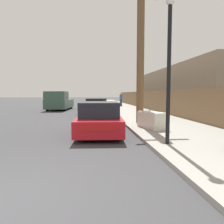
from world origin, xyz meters
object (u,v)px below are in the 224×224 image
at_px(parked_sports_car_red, 100,119).
at_px(pedestrian, 121,99).
at_px(pickup_truck, 59,101).
at_px(street_lamp, 169,59).
at_px(car_parked_mid, 96,107).
at_px(utility_pole, 140,53).
at_px(discarded_fridge, 152,120).

distance_m(parked_sports_car_red, pedestrian, 18.80).
height_order(pickup_truck, street_lamp, street_lamp).
height_order(car_parked_mid, utility_pole, utility_pole).
distance_m(parked_sports_car_red, utility_pole, 4.46).
relative_size(discarded_fridge, parked_sports_car_red, 0.39).
distance_m(car_parked_mid, pickup_truck, 6.62).
xyz_separation_m(parked_sports_car_red, utility_pole, (2.22, 2.27, 3.13)).
height_order(discarded_fridge, car_parked_mid, car_parked_mid).
xyz_separation_m(parked_sports_car_red, pickup_truck, (-3.57, 13.77, 0.34)).
xyz_separation_m(parked_sports_car_red, pedestrian, (3.51, 18.47, 0.37)).
relative_size(car_parked_mid, pedestrian, 2.54).
bearing_deg(car_parked_mid, utility_pole, -70.03).
bearing_deg(pickup_truck, discarded_fridge, 118.78).
bearing_deg(pickup_truck, parked_sports_car_red, 109.32).
relative_size(pickup_truck, utility_pole, 0.76).
relative_size(parked_sports_car_red, pickup_truck, 0.81).
height_order(parked_sports_car_red, car_parked_mid, parked_sports_car_red).
bearing_deg(pickup_truck, utility_pole, 121.52).
height_order(pickup_truck, pedestrian, pickup_truck).
bearing_deg(pedestrian, car_parked_mid, -108.67).
bearing_deg(discarded_fridge, pedestrian, 71.88).
xyz_separation_m(utility_pole, street_lamp, (-0.26, -4.87, -1.06)).
height_order(street_lamp, pedestrian, street_lamp).
distance_m(pickup_truck, pedestrian, 8.50).
bearing_deg(parked_sports_car_red, discarded_fridge, 15.02).
bearing_deg(street_lamp, discarded_fridge, 82.80).
bearing_deg(street_lamp, parked_sports_car_red, 127.01).
height_order(parked_sports_car_red, pedestrian, pedestrian).
bearing_deg(car_parked_mid, parked_sports_car_red, -90.36).
bearing_deg(parked_sports_car_red, street_lamp, -49.63).
relative_size(discarded_fridge, street_lamp, 0.39).
xyz_separation_m(pickup_truck, street_lamp, (5.52, -16.36, 1.73)).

